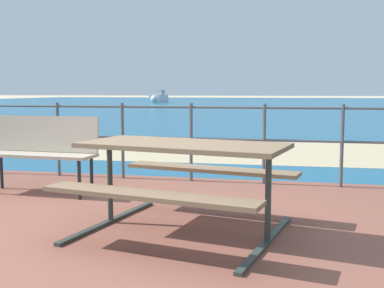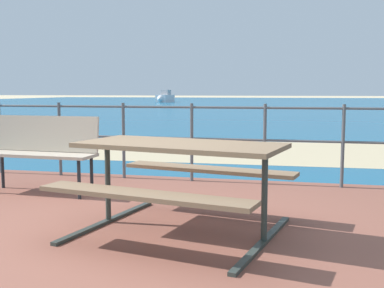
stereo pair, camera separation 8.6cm
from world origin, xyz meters
TOP-DOWN VIEW (x-y plane):
  - ground_plane at (0.00, 0.00)m, footprint 240.00×240.00m
  - patio_paving at (0.00, 0.00)m, footprint 6.40×5.20m
  - sea_water at (0.00, 40.00)m, footprint 90.00×90.00m
  - beach_strip at (0.00, 6.17)m, footprint 54.07×4.98m
  - picnic_table at (0.43, 0.03)m, footprint 2.02×1.85m
  - park_bench at (-1.62, 1.27)m, footprint 1.43×0.50m
  - railing_fence at (0.00, 2.36)m, footprint 5.94×0.04m
  - boat_mid at (-13.44, 47.41)m, footprint 1.36×3.75m

SIDE VIEW (x-z plane):
  - ground_plane at x=0.00m, z-range 0.00..0.00m
  - sea_water at x=0.00m, z-range 0.00..0.01m
  - beach_strip at x=0.00m, z-range 0.00..0.01m
  - patio_paving at x=0.00m, z-range 0.00..0.06m
  - boat_mid at x=-13.44m, z-range -0.17..1.20m
  - park_bench at x=-1.62m, z-range 0.16..1.08m
  - picnic_table at x=0.43m, z-range 0.27..1.06m
  - railing_fence at x=0.00m, z-range 0.18..1.24m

